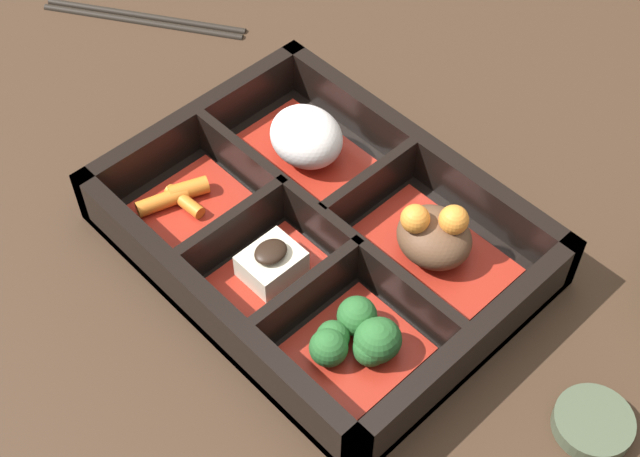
% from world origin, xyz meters
% --- Properties ---
extents(ground_plane, '(3.00, 3.00, 0.00)m').
position_xyz_m(ground_plane, '(0.00, 0.00, 0.00)').
color(ground_plane, '#382619').
extents(bento_base, '(0.30, 0.23, 0.01)m').
position_xyz_m(bento_base, '(0.00, 0.00, 0.01)').
color(bento_base, black).
rests_on(bento_base, ground_plane).
extents(bento_rim, '(0.30, 0.23, 0.05)m').
position_xyz_m(bento_rim, '(-0.00, -0.00, 0.02)').
color(bento_rim, black).
rests_on(bento_rim, ground_plane).
extents(bowl_rice, '(0.12, 0.08, 0.05)m').
position_xyz_m(bowl_rice, '(-0.07, 0.05, 0.03)').
color(bowl_rice, maroon).
rests_on(bowl_rice, bento_base).
extents(bowl_stew, '(0.12, 0.08, 0.06)m').
position_xyz_m(bowl_stew, '(0.07, 0.05, 0.03)').
color(bowl_stew, maroon).
rests_on(bowl_stew, bento_base).
extents(bowl_carrots, '(0.08, 0.08, 0.02)m').
position_xyz_m(bowl_carrots, '(-0.09, -0.05, 0.02)').
color(bowl_carrots, maroon).
rests_on(bowl_carrots, bento_base).
extents(bowl_tofu, '(0.06, 0.08, 0.03)m').
position_xyz_m(bowl_tofu, '(-0.00, -0.05, 0.02)').
color(bowl_tofu, maroon).
rests_on(bowl_tofu, bento_base).
extents(bowl_greens, '(0.08, 0.08, 0.04)m').
position_xyz_m(bowl_greens, '(0.09, -0.05, 0.03)').
color(bowl_greens, maroon).
rests_on(bowl_greens, bento_base).
extents(chopsticks, '(0.18, 0.12, 0.01)m').
position_xyz_m(chopsticks, '(-0.32, 0.07, 0.00)').
color(chopsticks, black).
rests_on(chopsticks, ground_plane).
extents(sauce_dish, '(0.05, 0.05, 0.01)m').
position_xyz_m(sauce_dish, '(0.23, 0.03, 0.01)').
color(sauce_dish, '#424C38').
rests_on(sauce_dish, ground_plane).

